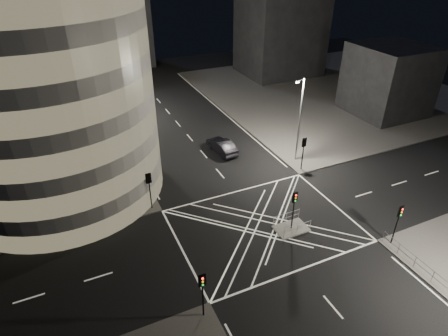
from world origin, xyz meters
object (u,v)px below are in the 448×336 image
traffic_signal_fr (304,148)px  sedan (222,146)px  central_island (291,228)px  traffic_signal_nr (399,218)px  traffic_signal_nl (202,288)px  traffic_signal_fl (149,184)px  street_lamp_left_far (99,85)px  street_lamp_right_far (300,118)px  traffic_signal_island (294,204)px  street_lamp_left_near (127,138)px

traffic_signal_fr → sedan: size_ratio=0.77×
central_island → traffic_signal_nr: bearing=-37.9°
traffic_signal_nl → sedan: size_ratio=0.77×
traffic_signal_fl → street_lamp_left_far: street_lamp_left_far is taller
traffic_signal_nl → traffic_signal_nr: 17.60m
traffic_signal_fl → sedan: 13.67m
traffic_signal_nr → central_island: bearing=142.1°
street_lamp_right_far → traffic_signal_fr: bearing=-106.1°
traffic_signal_island → traffic_signal_fr: bearing=50.7°
traffic_signal_nl → street_lamp_left_near: size_ratio=0.40×
traffic_signal_fl → traffic_signal_island: 13.62m
central_island → street_lamp_left_far: (-11.44, 31.50, 5.47)m
traffic_signal_fr → traffic_signal_nl: bearing=-142.3°
traffic_signal_nl → street_lamp_left_near: 18.99m
traffic_signal_nr → street_lamp_left_far: 41.15m
traffic_signal_nl → street_lamp_right_far: street_lamp_right_far is taller
traffic_signal_fl → traffic_signal_fr: same height
central_island → sedan: bearing=89.0°
central_island → traffic_signal_nr: traffic_signal_nr is taller
traffic_signal_nl → street_lamp_left_far: (-0.64, 36.80, 2.63)m
traffic_signal_fl → traffic_signal_island: (10.80, -8.30, 0.00)m
street_lamp_left_far → sedan: 19.94m
street_lamp_right_far → traffic_signal_nl: bearing=-139.1°
traffic_signal_nr → street_lamp_left_near: size_ratio=0.40×
central_island → traffic_signal_nl: bearing=-153.9°
traffic_signal_nl → central_island: bearing=26.1°
street_lamp_left_far → traffic_signal_island: bearing=-70.0°
central_island → street_lamp_left_far: bearing=110.0°
street_lamp_right_far → sedan: 10.21m
traffic_signal_fl → street_lamp_right_far: (18.24, 2.20, 2.63)m
central_island → traffic_signal_fr: size_ratio=0.75×
traffic_signal_fl → street_lamp_left_near: bearing=97.0°
street_lamp_left_near → traffic_signal_fl: bearing=-83.0°
traffic_signal_fl → street_lamp_right_far: bearing=6.9°
street_lamp_left_far → street_lamp_right_far: bearing=-48.1°
traffic_signal_island → sedan: (0.27, 16.05, -2.06)m
traffic_signal_fr → street_lamp_left_near: (-18.24, 5.20, 2.63)m
traffic_signal_island → sedan: size_ratio=0.77×
street_lamp_left_near → sedan: street_lamp_left_near is taller
street_lamp_left_far → central_island: bearing=-70.0°
central_island → street_lamp_left_far: street_lamp_left_far is taller
traffic_signal_nl → sedan: 24.14m
traffic_signal_nl → street_lamp_left_near: (-0.64, 18.80, 2.63)m
street_lamp_left_near → street_lamp_left_far: same height
central_island → sedan: (0.27, 16.05, 0.78)m
central_island → traffic_signal_fl: (-10.80, 8.30, 2.84)m
traffic_signal_island → central_island: bearing=0.0°
street_lamp_left_near → sedan: 12.86m
traffic_signal_fl → traffic_signal_fr: (17.60, 0.00, 0.00)m
traffic_signal_fr → street_lamp_left_far: street_lamp_left_far is taller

